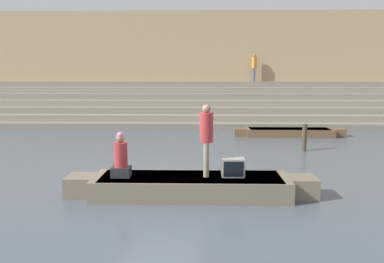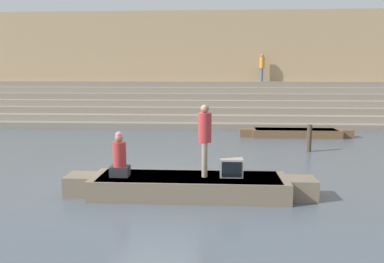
{
  "view_description": "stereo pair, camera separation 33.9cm",
  "coord_description": "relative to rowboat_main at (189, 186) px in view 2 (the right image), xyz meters",
  "views": [
    {
      "loc": [
        1.14,
        -9.63,
        2.97
      ],
      "look_at": [
        0.91,
        0.25,
        1.39
      ],
      "focal_mm": 35.0,
      "sensor_mm": 36.0,
      "label": 1
    },
    {
      "loc": [
        1.48,
        -9.62,
        2.97
      ],
      "look_at": [
        0.91,
        0.25,
        1.39
      ],
      "focal_mm": 35.0,
      "sensor_mm": 36.0,
      "label": 2
    }
  ],
  "objects": [
    {
      "name": "mooring_post",
      "position": [
        4.17,
        5.36,
        0.25
      ],
      "size": [
        0.18,
        0.18,
        1.03
      ],
      "primitive_type": "cylinder",
      "color": "#473828",
      "rests_on": "ground"
    },
    {
      "name": "ghat_steps",
      "position": [
        -0.91,
        13.54,
        0.59
      ],
      "size": [
        36.0,
        5.15,
        2.38
      ],
      "color": "gray",
      "rests_on": "ground"
    },
    {
      "name": "ground_plane",
      "position": [
        -0.91,
        0.95,
        -0.26
      ],
      "size": [
        120.0,
        120.0,
        0.0
      ],
      "primitive_type": "plane",
      "color": "#4C5660"
    },
    {
      "name": "person_rowing",
      "position": [
        -1.66,
        -0.06,
        0.67
      ],
      "size": [
        0.45,
        0.35,
        1.08
      ],
      "rotation": [
        0.0,
        0.0,
        -0.14
      ],
      "color": "#28282D",
      "rests_on": "rowboat_main"
    },
    {
      "name": "person_on_steps",
      "position": [
        3.55,
        15.01,
        3.1
      ],
      "size": [
        0.31,
        0.31,
        1.69
      ],
      "rotation": [
        0.0,
        0.0,
        0.93
      ],
      "color": "#3D4C75",
      "rests_on": "ghat_steps"
    },
    {
      "name": "rowboat_main",
      "position": [
        0.0,
        0.0,
        0.0
      ],
      "size": [
        5.99,
        1.39,
        0.49
      ],
      "rotation": [
        0.0,
        0.0,
        0.04
      ],
      "color": "#756651",
      "rests_on": "ground"
    },
    {
      "name": "moored_boat_shore",
      "position": [
        4.36,
        8.61,
        -0.07
      ],
      "size": [
        5.13,
        1.03,
        0.36
      ],
      "rotation": [
        0.0,
        0.0,
        -0.01
      ],
      "color": "brown",
      "rests_on": "ground"
    },
    {
      "name": "person_standing",
      "position": [
        0.37,
        0.06,
        1.23
      ],
      "size": [
        0.32,
        0.32,
        1.72
      ],
      "rotation": [
        0.0,
        0.0,
        -0.25
      ],
      "color": "gray",
      "rests_on": "rowboat_main"
    },
    {
      "name": "tv_set",
      "position": [
        1.01,
        0.1,
        0.45
      ],
      "size": [
        0.54,
        0.47,
        0.44
      ],
      "rotation": [
        0.0,
        0.0,
        -0.1
      ],
      "color": "#9E998E",
      "rests_on": "rowboat_main"
    },
    {
      "name": "back_wall",
      "position": [
        -0.91,
        15.97,
        3.09
      ],
      "size": [
        34.2,
        1.28,
        6.76
      ],
      "color": "tan",
      "rests_on": "ground"
    }
  ]
}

